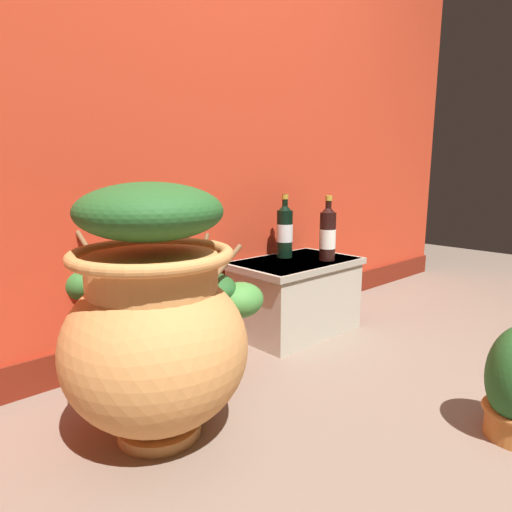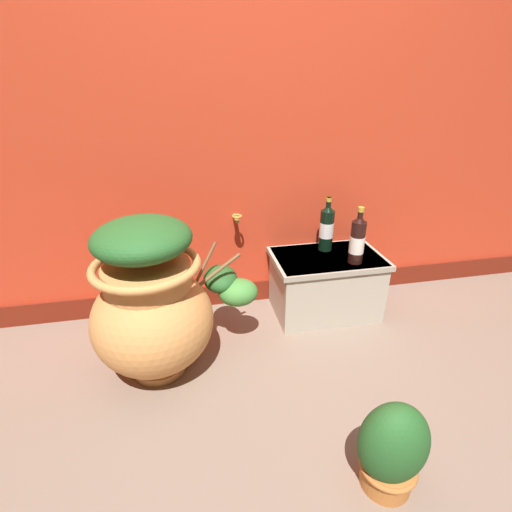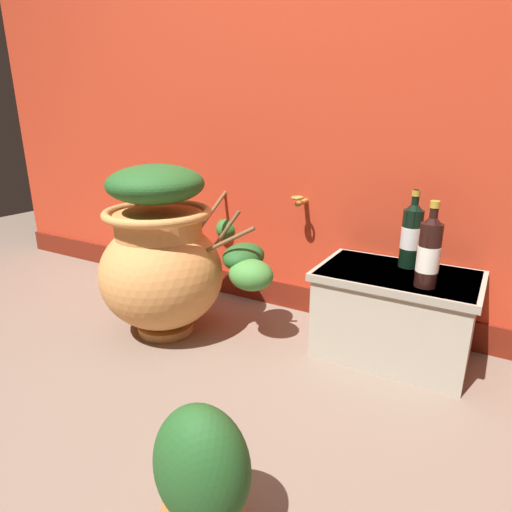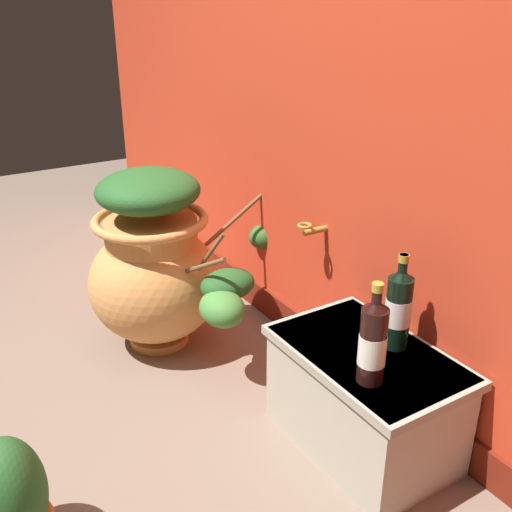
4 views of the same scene
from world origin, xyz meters
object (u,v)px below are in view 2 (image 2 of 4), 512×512
(wine_bottle_left, at_px, (357,239))
(potted_shrub, at_px, (392,449))
(terracotta_urn, at_px, (155,303))
(wine_bottle_middle, at_px, (327,227))

(wine_bottle_left, height_order, potted_shrub, wine_bottle_left)
(terracotta_urn, relative_size, wine_bottle_left, 2.95)
(wine_bottle_left, bearing_deg, terracotta_urn, -169.10)
(terracotta_urn, distance_m, wine_bottle_left, 1.08)
(potted_shrub, bearing_deg, wine_bottle_left, 73.07)
(wine_bottle_left, xyz_separation_m, potted_shrub, (-0.29, -0.96, -0.32))
(potted_shrub, bearing_deg, terracotta_urn, 135.25)
(wine_bottle_middle, height_order, potted_shrub, wine_bottle_middle)
(terracotta_urn, relative_size, wine_bottle_middle, 2.93)
(wine_bottle_middle, bearing_deg, potted_shrub, -99.52)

